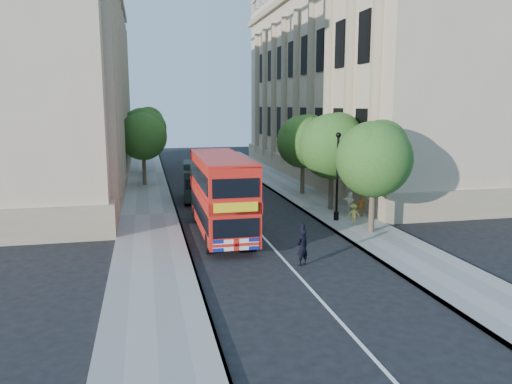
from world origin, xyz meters
TOP-DOWN VIEW (x-y plane):
  - ground at (0.00, 0.00)m, footprint 120.00×120.00m
  - pavement_right at (5.75, 10.00)m, footprint 3.50×80.00m
  - pavement_left at (-5.75, 10.00)m, footprint 3.50×80.00m
  - building_right at (13.80, 24.00)m, footprint 12.00×38.00m
  - building_left at (-13.80, 24.00)m, footprint 12.00×38.00m
  - tree_right_near at (5.84, 3.03)m, footprint 4.00×4.00m
  - tree_right_mid at (5.84, 9.03)m, footprint 4.20×4.20m
  - tree_right_far at (5.84, 15.03)m, footprint 4.00×4.00m
  - tree_left_far at (-5.96, 22.03)m, footprint 4.00×4.00m
  - tree_left_back at (-5.96, 30.03)m, footprint 4.20×4.20m
  - lamp_post at (5.00, 6.00)m, footprint 0.32×0.32m
  - double_decker_bus at (-2.07, 4.53)m, footprint 2.45×9.01m
  - box_van at (-2.27, 14.34)m, footprint 2.31×4.96m
  - police_constable at (0.56, -1.28)m, footprint 0.69×0.59m
  - woman_pedestrian at (6.33, 7.47)m, footprint 1.14×1.14m
  - child_a at (6.82, 6.58)m, footprint 0.76×0.45m
  - child_b at (5.58, 4.85)m, footprint 0.82×0.57m

SIDE VIEW (x-z plane):
  - ground at x=0.00m, z-range 0.00..0.00m
  - pavement_right at x=5.75m, z-range 0.00..0.12m
  - pavement_left at x=-5.75m, z-range 0.00..0.12m
  - child_b at x=5.58m, z-range 0.12..1.28m
  - child_a at x=6.82m, z-range 0.12..1.34m
  - police_constable at x=0.56m, z-range 0.00..1.59m
  - woman_pedestrian at x=6.33m, z-range 0.12..1.99m
  - box_van at x=-2.27m, z-range -0.03..2.73m
  - double_decker_bus at x=-2.07m, z-range 0.22..4.37m
  - lamp_post at x=5.00m, z-range -0.07..5.09m
  - tree_right_near at x=5.84m, z-range 1.21..7.29m
  - tree_right_far at x=5.84m, z-range 1.24..7.39m
  - tree_left_far at x=-5.96m, z-range 1.30..7.59m
  - tree_right_mid at x=5.84m, z-range 1.26..7.63m
  - tree_left_back at x=-5.96m, z-range 1.38..8.03m
  - building_right at x=13.80m, z-range 0.00..18.00m
  - building_left at x=-13.80m, z-range 0.00..18.00m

